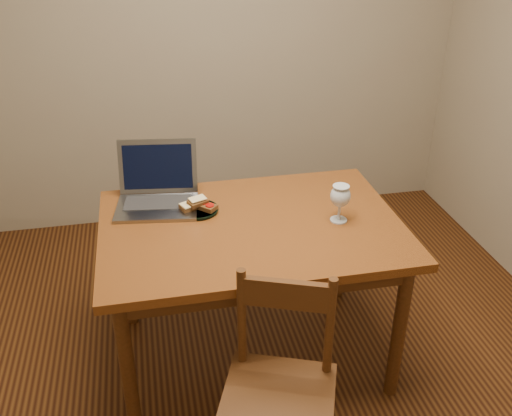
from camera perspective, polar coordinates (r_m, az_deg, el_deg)
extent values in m
cube|color=black|center=(2.85, 1.09, -15.83)|extent=(3.20, 3.20, 0.02)
cube|color=gray|center=(3.68, -4.47, 17.86)|extent=(3.20, 0.02, 2.60)
cube|color=#4B230C|center=(2.48, -0.47, -1.99)|extent=(1.30, 0.90, 0.04)
cylinder|color=#391F0B|center=(2.38, -12.69, -15.59)|extent=(0.06, 0.06, 0.70)
cylinder|color=#391F0B|center=(2.57, 14.10, -11.89)|extent=(0.06, 0.06, 0.70)
cylinder|color=#391F0B|center=(2.96, -12.81, -5.67)|extent=(0.06, 0.06, 0.70)
cylinder|color=#391F0B|center=(3.12, 8.57, -3.35)|extent=(0.06, 0.06, 0.70)
cube|color=#391F0B|center=(2.15, 2.27, -18.48)|extent=(0.51, 0.50, 0.04)
cube|color=#391F0B|center=(2.03, 3.03, -8.61)|extent=(0.31, 0.14, 0.11)
cylinder|color=black|center=(2.58, -5.80, -0.20)|extent=(0.18, 0.18, 0.02)
cube|color=slate|center=(2.62, -9.87, 0.04)|extent=(0.40, 0.30, 0.02)
cube|color=slate|center=(2.71, -9.80, 4.15)|extent=(0.37, 0.13, 0.25)
cube|color=black|center=(2.71, -9.80, 4.15)|extent=(0.32, 0.10, 0.20)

